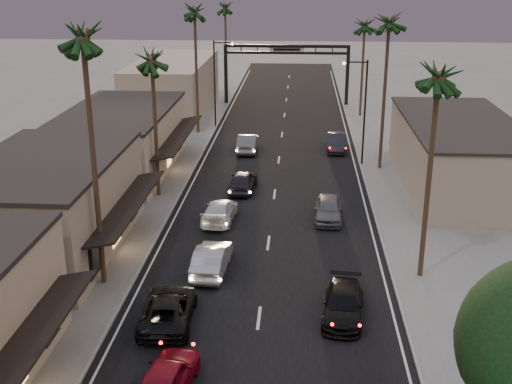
# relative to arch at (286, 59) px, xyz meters

# --- Properties ---
(ground) EXTENTS (200.00, 200.00, 0.00)m
(ground) POSITION_rel_arch_xyz_m (0.00, -30.00, -5.53)
(ground) COLOR slate
(ground) RESTS_ON ground
(road) EXTENTS (14.00, 120.00, 0.02)m
(road) POSITION_rel_arch_xyz_m (0.00, -25.00, -5.53)
(road) COLOR black
(road) RESTS_ON ground
(sidewalk_left) EXTENTS (5.00, 92.00, 0.12)m
(sidewalk_left) POSITION_rel_arch_xyz_m (-9.50, -18.00, -5.47)
(sidewalk_left) COLOR slate
(sidewalk_left) RESTS_ON ground
(sidewalk_right) EXTENTS (5.00, 92.00, 0.12)m
(sidewalk_right) POSITION_rel_arch_xyz_m (9.50, -18.00, -5.47)
(sidewalk_right) COLOR slate
(sidewalk_right) RESTS_ON ground
(storefront_mid) EXTENTS (8.00, 14.00, 5.50)m
(storefront_mid) POSITION_rel_arch_xyz_m (-13.00, -44.00, -2.78)
(storefront_mid) COLOR gray
(storefront_mid) RESTS_ON ground
(storefront_far) EXTENTS (8.00, 16.00, 5.00)m
(storefront_far) POSITION_rel_arch_xyz_m (-13.00, -28.00, -3.03)
(storefront_far) COLOR tan
(storefront_far) RESTS_ON ground
(storefront_dist) EXTENTS (8.00, 20.00, 6.00)m
(storefront_dist) POSITION_rel_arch_xyz_m (-13.00, -5.00, -2.53)
(storefront_dist) COLOR gray
(storefront_dist) RESTS_ON ground
(building_right) EXTENTS (8.00, 18.00, 5.00)m
(building_right) POSITION_rel_arch_xyz_m (14.00, -30.00, -3.03)
(building_right) COLOR gray
(building_right) RESTS_ON ground
(arch) EXTENTS (15.20, 0.40, 7.27)m
(arch) POSITION_rel_arch_xyz_m (0.00, 0.00, 0.00)
(arch) COLOR black
(arch) RESTS_ON ground
(streetlight_right) EXTENTS (2.13, 0.30, 9.00)m
(streetlight_right) POSITION_rel_arch_xyz_m (6.92, -25.00, -0.20)
(streetlight_right) COLOR black
(streetlight_right) RESTS_ON ground
(streetlight_left) EXTENTS (2.13, 0.30, 9.00)m
(streetlight_left) POSITION_rel_arch_xyz_m (-6.92, -12.00, -0.20)
(streetlight_left) COLOR black
(streetlight_left) RESTS_ON ground
(palm_lb) EXTENTS (3.20, 3.20, 15.20)m
(palm_lb) POSITION_rel_arch_xyz_m (-8.60, -48.00, 7.85)
(palm_lb) COLOR #38281C
(palm_lb) RESTS_ON ground
(palm_lc) EXTENTS (3.20, 3.20, 12.20)m
(palm_lc) POSITION_rel_arch_xyz_m (-8.60, -34.00, 4.94)
(palm_lc) COLOR #38281C
(palm_lc) RESTS_ON ground
(palm_ld) EXTENTS (3.20, 3.20, 14.20)m
(palm_ld) POSITION_rel_arch_xyz_m (-8.60, -15.00, 6.88)
(palm_ld) COLOR #38281C
(palm_ld) RESTS_ON ground
(palm_ra) EXTENTS (3.20, 3.20, 13.20)m
(palm_ra) POSITION_rel_arch_xyz_m (8.60, -46.00, 5.91)
(palm_ra) COLOR #38281C
(palm_ra) RESTS_ON ground
(palm_rb) EXTENTS (3.20, 3.20, 14.20)m
(palm_rb) POSITION_rel_arch_xyz_m (8.60, -26.00, 6.88)
(palm_rb) COLOR #38281C
(palm_rb) RESTS_ON ground
(palm_rc) EXTENTS (3.20, 3.20, 12.20)m
(palm_rc) POSITION_rel_arch_xyz_m (8.60, -6.00, 4.94)
(palm_rc) COLOR #38281C
(palm_rc) RESTS_ON ground
(palm_far) EXTENTS (3.20, 3.20, 13.20)m
(palm_far) POSITION_rel_arch_xyz_m (-8.30, 8.00, 5.91)
(palm_far) COLOR #38281C
(palm_far) RESTS_ON ground
(oncoming_red) EXTENTS (2.39, 4.74, 1.55)m
(oncoming_red) POSITION_rel_arch_xyz_m (-3.30, -57.15, -4.76)
(oncoming_red) COLOR maroon
(oncoming_red) RESTS_ON ground
(oncoming_pickup) EXTENTS (2.64, 5.31, 1.45)m
(oncoming_pickup) POSITION_rel_arch_xyz_m (-4.33, -51.65, -4.81)
(oncoming_pickup) COLOR black
(oncoming_pickup) RESTS_ON ground
(oncoming_silver) EXTENTS (1.88, 4.85, 1.58)m
(oncoming_silver) POSITION_rel_arch_xyz_m (-2.98, -46.15, -4.75)
(oncoming_silver) COLOR gray
(oncoming_silver) RESTS_ON ground
(oncoming_white) EXTENTS (2.24, 4.93, 1.40)m
(oncoming_white) POSITION_rel_arch_xyz_m (-3.47, -38.56, -4.83)
(oncoming_white) COLOR silver
(oncoming_white) RESTS_ON ground
(oncoming_dgrey) EXTENTS (2.16, 4.69, 1.56)m
(oncoming_dgrey) POSITION_rel_arch_xyz_m (-2.47, -32.34, -4.75)
(oncoming_dgrey) COLOR black
(oncoming_dgrey) RESTS_ON ground
(oncoming_grey_far) EXTENTS (1.73, 4.91, 1.62)m
(oncoming_grey_far) POSITION_rel_arch_xyz_m (-2.99, -21.39, -4.73)
(oncoming_grey_far) COLOR #545359
(oncoming_grey_far) RESTS_ON ground
(curbside_black) EXTENTS (2.41, 4.89, 1.37)m
(curbside_black) POSITION_rel_arch_xyz_m (4.09, -50.57, -4.85)
(curbside_black) COLOR black
(curbside_black) RESTS_ON ground
(curbside_grey) EXTENTS (1.99, 4.53, 1.52)m
(curbside_grey) POSITION_rel_arch_xyz_m (3.84, -37.81, -4.77)
(curbside_grey) COLOR #57575D
(curbside_grey) RESTS_ON ground
(curbside_far) EXTENTS (1.91, 4.82, 1.56)m
(curbside_far) POSITION_rel_arch_xyz_m (5.22, -20.49, -4.75)
(curbside_far) COLOR black
(curbside_far) RESTS_ON ground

